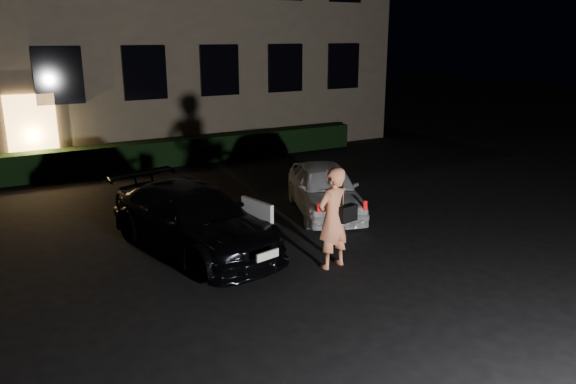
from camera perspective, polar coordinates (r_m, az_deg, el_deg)
ground at (r=9.84m, az=5.43°, el=-9.53°), size 80.00×80.00×0.00m
hedge at (r=18.83m, az=-13.44°, el=3.76°), size 15.00×0.70×0.85m
sedan at (r=11.34m, az=-9.56°, el=-2.70°), size 2.66×4.71×1.29m
hatch at (r=13.56m, az=3.75°, el=0.38°), size 2.61×3.83×1.21m
man at (r=10.28m, az=4.63°, el=-2.62°), size 0.85×0.58×1.91m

